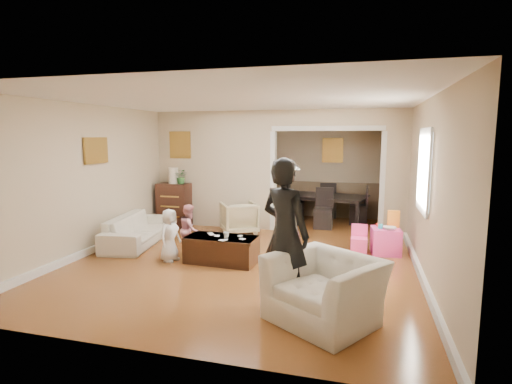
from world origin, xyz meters
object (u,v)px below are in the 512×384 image
(sofa, at_px, (138,229))
(armchair_front, at_px, (324,290))
(armchair_back, at_px, (239,218))
(dresser, at_px, (174,205))
(coffee_cup, at_px, (226,235))
(table_lamp, at_px, (173,175))
(child_kneel_b, at_px, (190,229))
(adult_person, at_px, (285,233))
(coffee_table, at_px, (222,249))
(play_table, at_px, (386,241))
(dining_table, at_px, (326,209))
(child_kneel_a, at_px, (170,235))
(child_toddler, at_px, (293,232))
(cyan_cup, at_px, (380,226))

(sofa, relative_size, armchair_front, 1.68)
(armchair_back, relative_size, dresser, 0.74)
(coffee_cup, bearing_deg, table_lamp, 132.43)
(armchair_back, height_order, child_kneel_b, child_kneel_b)
(armchair_back, distance_m, child_kneel_b, 1.71)
(armchair_back, bearing_deg, armchair_front, 88.82)
(table_lamp, height_order, coffee_cup, table_lamp)
(adult_person, bearing_deg, coffee_table, -18.01)
(armchair_front, xyz_separation_m, play_table, (0.79, 2.88, -0.14))
(armchair_front, distance_m, table_lamp, 5.45)
(armchair_front, bearing_deg, play_table, 107.88)
(play_table, bearing_deg, table_lamp, 167.88)
(dining_table, bearing_deg, child_kneel_a, -108.68)
(dresser, bearing_deg, play_table, -12.12)
(dresser, relative_size, adult_person, 0.55)
(dining_table, bearing_deg, coffee_table, -98.77)
(table_lamp, distance_m, coffee_table, 3.07)
(dresser, xyz_separation_m, table_lamp, (0.00, 0.00, 0.68))
(coffee_cup, bearing_deg, dining_table, 70.64)
(armchair_front, distance_m, coffee_table, 2.48)
(dresser, xyz_separation_m, play_table, (4.55, -0.98, -0.27))
(table_lamp, bearing_deg, child_toddler, -25.61)
(coffee_cup, relative_size, play_table, 0.21)
(table_lamp, distance_m, coffee_cup, 3.11)
(armchair_front, xyz_separation_m, coffee_table, (-1.82, 1.67, -0.15))
(armchair_front, bearing_deg, child_kneel_b, 175.23)
(adult_person, bearing_deg, armchair_back, -35.45)
(child_kneel_a, height_order, child_toddler, child_kneel_a)
(child_kneel_a, bearing_deg, armchair_front, -106.73)
(table_lamp, relative_size, play_table, 0.76)
(child_kneel_a, bearing_deg, coffee_table, -67.07)
(child_kneel_b, bearing_deg, table_lamp, 16.32)
(dresser, xyz_separation_m, dining_table, (3.30, 1.35, -0.17))
(child_kneel_a, distance_m, child_kneel_b, 0.47)
(cyan_cup, distance_m, child_toddler, 1.52)
(sofa, bearing_deg, child_toddler, -97.19)
(cyan_cup, height_order, child_kneel_a, child_kneel_a)
(sofa, distance_m, coffee_cup, 2.18)
(sofa, bearing_deg, play_table, -92.06)
(armchair_back, xyz_separation_m, play_table, (2.94, -0.76, -0.10))
(armchair_back, bearing_deg, dresser, -39.26)
(adult_person, height_order, child_toddler, adult_person)
(table_lamp, bearing_deg, child_kneel_b, -56.61)
(coffee_table, xyz_separation_m, child_kneel_b, (-0.70, 0.30, 0.23))
(child_kneel_b, bearing_deg, armchair_back, -29.77)
(coffee_cup, bearing_deg, dresser, 132.43)
(cyan_cup, xyz_separation_m, dining_table, (-1.15, 2.38, -0.17))
(armchair_front, relative_size, coffee_cup, 11.16)
(sofa, relative_size, coffee_cup, 18.77)
(armchair_back, height_order, dresser, dresser)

